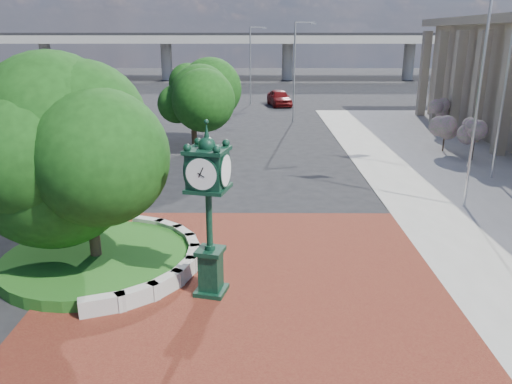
% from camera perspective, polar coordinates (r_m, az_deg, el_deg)
% --- Properties ---
extents(ground, '(200.00, 200.00, 0.00)m').
position_cam_1_polar(ground, '(16.73, -0.97, -8.44)').
color(ground, black).
rests_on(ground, ground).
extents(plaza, '(12.00, 12.00, 0.04)m').
position_cam_1_polar(plaza, '(15.83, -1.05, -9.96)').
color(plaza, '#5F1F16').
rests_on(plaza, ground).
extents(planter_wall, '(2.96, 6.77, 0.54)m').
position_cam_1_polar(planter_wall, '(16.90, -10.27, -7.45)').
color(planter_wall, '#9E9B93').
rests_on(planter_wall, ground).
extents(grass_bed, '(6.10, 6.10, 0.40)m').
position_cam_1_polar(grass_bed, '(17.49, -17.72, -7.40)').
color(grass_bed, '#204F16').
rests_on(grass_bed, ground).
extents(overpass, '(90.00, 12.00, 7.50)m').
position_cam_1_polar(overpass, '(85.03, -0.01, 17.10)').
color(overpass, '#9E9B93').
rests_on(overpass, ground).
extents(tree_planter, '(5.20, 5.20, 6.33)m').
position_cam_1_polar(tree_planter, '(16.37, -18.86, 3.87)').
color(tree_planter, '#38281C').
rests_on(tree_planter, ground).
extents(tree_street, '(4.40, 4.40, 5.45)m').
position_cam_1_polar(tree_street, '(33.57, -7.23, 10.46)').
color(tree_street, '#38281C').
rests_on(tree_street, ground).
extents(post_clock, '(1.25, 1.25, 5.10)m').
position_cam_1_polar(post_clock, '(14.01, -5.42, -1.39)').
color(post_clock, black).
rests_on(post_clock, ground).
extents(parked_car, '(2.89, 5.28, 1.70)m').
position_cam_1_polar(parked_car, '(54.02, 2.67, 10.71)').
color(parked_car, '#5C0D0E').
rests_on(parked_car, ground).
extents(flagpole_a, '(1.58, 0.28, 10.14)m').
position_cam_1_polar(flagpole_a, '(23.09, 24.19, 10.77)').
color(flagpole_a, silver).
rests_on(flagpole_a, ground).
extents(flagpole_b, '(1.54, 0.70, 10.38)m').
position_cam_1_polar(flagpole_b, '(28.53, 26.72, 11.73)').
color(flagpole_b, silver).
rests_on(flagpole_b, ground).
extents(street_lamp_near, '(1.85, 0.52, 8.32)m').
position_cam_1_polar(street_lamp_near, '(44.08, 4.67, 14.37)').
color(street_lamp_near, slate).
rests_on(street_lamp_near, ground).
extents(street_lamp_far, '(1.78, 0.60, 8.05)m').
position_cam_1_polar(street_lamp_far, '(55.09, -0.45, 14.90)').
color(street_lamp_far, slate).
rests_on(street_lamp_far, ground).
extents(shrub_near, '(1.20, 1.20, 2.20)m').
position_cam_1_polar(shrub_near, '(32.66, 23.73, 5.99)').
color(shrub_near, '#38281C').
rests_on(shrub_near, ground).
extents(shrub_mid, '(1.20, 1.20, 2.20)m').
position_cam_1_polar(shrub_mid, '(34.58, 20.82, 6.91)').
color(shrub_mid, '#38281C').
rests_on(shrub_mid, ground).
extents(shrub_far, '(1.20, 1.20, 2.20)m').
position_cam_1_polar(shrub_far, '(41.91, 20.02, 8.69)').
color(shrub_far, '#38281C').
rests_on(shrub_far, ground).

